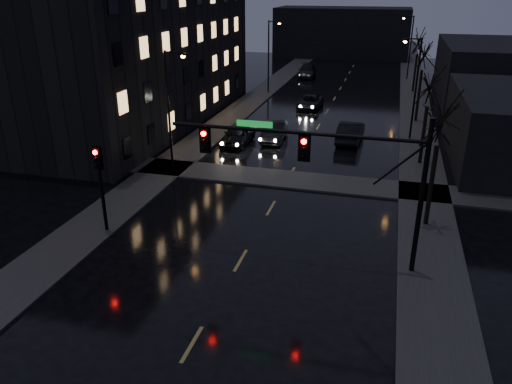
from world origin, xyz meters
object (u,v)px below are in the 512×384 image
Objects in this scene: oncoming_car_a at (238,134)px; oncoming_car_b at (274,131)px; oncoming_car_d at (307,71)px; lead_car at (350,132)px; oncoming_car_c at (310,102)px.

oncoming_car_b is at bearing 36.78° from oncoming_car_a.
oncoming_car_b is (2.54, 1.74, -0.05)m from oncoming_car_a.
oncoming_car_d is 29.71m from lead_car.
oncoming_car_c is at bearing -61.77° from lead_car.
oncoming_car_d is 1.09× the size of lead_car.
oncoming_car_b is at bearing -92.70° from oncoming_car_c.
oncoming_car_c is 18.21m from oncoming_car_d.
oncoming_car_d is (-2.44, 29.72, 0.05)m from oncoming_car_b.
oncoming_car_d is (0.10, 31.47, -0.00)m from oncoming_car_a.
lead_car is at bearing -78.35° from oncoming_car_d.
oncoming_car_a is at bearing -148.43° from oncoming_car_b.
oncoming_car_a is 1.03× the size of oncoming_car_b.
oncoming_car_a is 31.47m from oncoming_car_d.
lead_car is at bearing 21.59° from oncoming_car_a.
lead_car is (5.99, 1.24, 0.08)m from oncoming_car_b.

